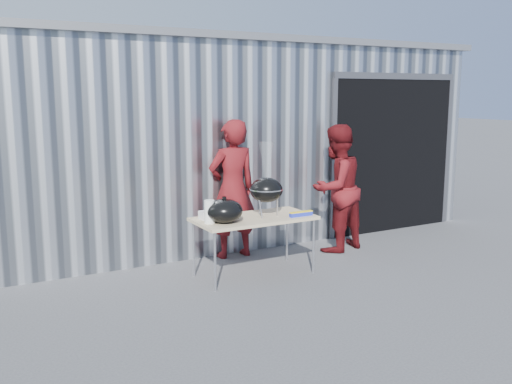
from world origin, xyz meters
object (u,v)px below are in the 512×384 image
folding_table (254,220)px  person_bystander (336,188)px  kettle_grill (266,183)px  person_cook (232,189)px

folding_table → person_bystander: size_ratio=0.81×
person_bystander → folding_table: bearing=1.3°
kettle_grill → person_cook: size_ratio=0.48×
folding_table → person_cook: 0.93m
kettle_grill → person_cook: bearing=91.2°
kettle_grill → person_cook: (-0.02, 0.90, -0.21)m
person_cook → person_bystander: bearing=163.7°
kettle_grill → person_cook: 0.92m
kettle_grill → person_bystander: 1.54m
person_cook → kettle_grill: bearing=91.4°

